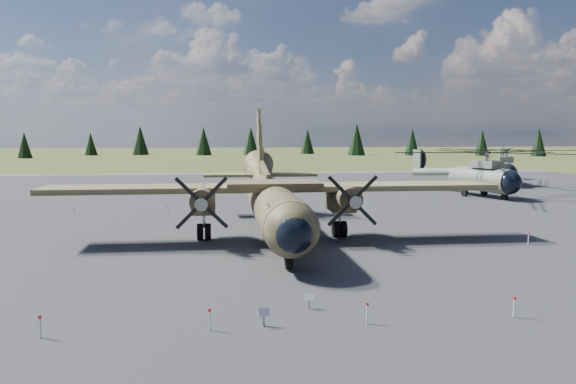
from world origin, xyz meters
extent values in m
plane|color=#515526|center=(0.00, 0.00, 0.00)|extent=(500.00, 500.00, 0.00)
cube|color=slate|center=(0.00, 10.00, 0.00)|extent=(120.00, 120.00, 0.04)
cylinder|color=#32361D|center=(0.12, 3.41, 2.42)|extent=(3.06, 18.94, 2.94)
sphere|color=#32361D|center=(0.07, -6.05, 2.42)|extent=(2.90, 2.90, 2.89)
sphere|color=black|center=(0.06, -6.63, 2.37)|extent=(2.13, 2.13, 2.12)
cube|color=black|center=(0.08, -4.37, 3.21)|extent=(2.11, 1.69, 0.58)
cone|color=#32361D|center=(0.20, 15.82, 3.52)|extent=(2.93, 7.24, 4.43)
cube|color=#9EA1A3|center=(0.13, 4.46, 1.21)|extent=(2.04, 6.32, 0.53)
cube|color=#33361C|center=(0.13, 3.94, 3.63)|extent=(30.51, 3.76, 0.37)
cube|color=#32361D|center=(0.13, 3.94, 3.86)|extent=(6.33, 3.82, 0.37)
cylinder|color=#32361D|center=(-4.61, 3.65, 3.05)|extent=(1.61, 5.48, 1.58)
cube|color=#32361D|center=(-4.60, 4.49, 2.36)|extent=(1.60, 3.58, 0.84)
cone|color=gray|center=(-4.63, 0.23, 3.05)|extent=(0.80, 0.95, 0.80)
cylinder|color=black|center=(-4.60, 4.49, 0.58)|extent=(0.93, 1.16, 1.16)
cylinder|color=#32361D|center=(4.86, 3.59, 3.05)|extent=(1.61, 5.48, 1.58)
cube|color=#32361D|center=(4.86, 4.44, 2.36)|extent=(1.60, 3.58, 0.84)
cone|color=gray|center=(4.84, 0.18, 3.05)|extent=(0.80, 0.95, 0.80)
cylinder|color=black|center=(4.86, 4.44, 0.58)|extent=(0.93, 1.16, 1.16)
cube|color=#32361D|center=(0.17, 11.82, 4.15)|extent=(0.34, 7.94, 1.77)
cube|color=#33361C|center=(0.20, 16.35, 3.57)|extent=(10.11, 2.37, 0.23)
cylinder|color=gray|center=(0.07, -4.79, 1.34)|extent=(0.15, 0.15, 0.95)
cylinder|color=black|center=(0.07, -4.79, 0.58)|extent=(0.37, 0.99, 0.98)
cylinder|color=slate|center=(26.51, 26.68, 2.03)|extent=(4.96, 8.37, 2.75)
sphere|color=black|center=(27.68, 22.90, 1.98)|extent=(3.16, 3.16, 2.53)
sphere|color=slate|center=(25.34, 30.46, 2.03)|extent=(3.16, 3.16, 2.53)
cube|color=slate|center=(26.64, 26.26, 3.79)|extent=(2.82, 3.91, 0.82)
cylinder|color=gray|center=(26.64, 26.26, 4.62)|extent=(0.49, 0.49, 1.10)
cylinder|color=slate|center=(24.12, 34.39, 2.42)|extent=(3.65, 9.24, 1.57)
cube|color=slate|center=(22.91, 38.33, 3.79)|extent=(0.69, 1.54, 2.64)
cylinder|color=black|center=(23.28, 38.44, 3.79)|extent=(0.91, 2.75, 2.86)
cylinder|color=black|center=(27.48, 23.53, 0.44)|extent=(0.51, 0.80, 0.75)
cylinder|color=black|center=(24.70, 27.50, 0.44)|extent=(0.57, 0.94, 0.88)
cylinder|color=gray|center=(24.70, 27.50, 1.02)|extent=(0.19, 0.19, 1.59)
cylinder|color=black|center=(27.54, 28.37, 0.44)|extent=(0.57, 0.94, 0.88)
cylinder|color=gray|center=(27.54, 28.37, 1.02)|extent=(0.19, 0.19, 1.59)
cylinder|color=slate|center=(36.59, 40.41, 1.97)|extent=(5.64, 8.06, 2.66)
sphere|color=black|center=(34.98, 36.94, 1.91)|extent=(3.25, 3.25, 2.45)
sphere|color=slate|center=(38.20, 43.89, 1.97)|extent=(3.25, 3.25, 2.45)
cube|color=slate|center=(36.41, 40.03, 3.67)|extent=(3.07, 3.85, 0.80)
cylinder|color=gray|center=(36.41, 40.03, 4.47)|extent=(0.51, 0.51, 1.06)
cylinder|color=slate|center=(39.88, 47.50, 2.34)|extent=(4.64, 8.61, 1.52)
cube|color=slate|center=(41.56, 51.12, 3.67)|extent=(0.84, 1.45, 2.55)
cylinder|color=black|center=(41.90, 50.96, 3.67)|extent=(1.22, 2.53, 2.77)
cylinder|color=black|center=(35.24, 37.52, 0.43)|extent=(0.57, 0.78, 0.72)
cylinder|color=black|center=(35.82, 42.18, 0.43)|extent=(0.65, 0.91, 0.85)
cylinder|color=gray|center=(35.82, 42.18, 0.98)|extent=(0.20, 0.20, 1.54)
cylinder|color=black|center=(38.43, 40.97, 0.43)|extent=(0.65, 0.91, 0.85)
cylinder|color=gray|center=(38.43, 40.97, 0.98)|extent=(0.20, 0.20, 1.54)
cube|color=gray|center=(-1.97, -13.25, 0.29)|extent=(0.09, 0.09, 0.58)
cube|color=silver|center=(-1.97, -13.30, 0.57)|extent=(0.49, 0.27, 0.32)
cube|color=gray|center=(0.09, -11.35, 0.26)|extent=(0.09, 0.09, 0.52)
cube|color=silver|center=(0.09, -11.40, 0.51)|extent=(0.44, 0.24, 0.29)
cylinder|color=silver|center=(-10.00, -13.50, 0.40)|extent=(0.07, 0.07, 0.80)
cylinder|color=red|center=(-10.00, -13.50, 0.80)|extent=(0.12, 0.12, 0.10)
cylinder|color=silver|center=(-4.00, -13.50, 0.40)|extent=(0.07, 0.07, 0.80)
cylinder|color=red|center=(-4.00, -13.50, 0.80)|extent=(0.12, 0.12, 0.10)
cylinder|color=silver|center=(2.00, -13.50, 0.40)|extent=(0.07, 0.07, 0.80)
cylinder|color=red|center=(2.00, -13.50, 0.80)|extent=(0.12, 0.12, 0.10)
cylinder|color=silver|center=(8.00, -13.50, 0.40)|extent=(0.07, 0.07, 0.80)
cylinder|color=red|center=(8.00, -13.50, 0.80)|extent=(0.12, 0.12, 0.10)
cylinder|color=silver|center=(-16.00, 16.00, 0.40)|extent=(0.07, 0.07, 0.80)
cylinder|color=red|center=(-16.00, 16.00, 0.80)|extent=(0.12, 0.12, 0.10)
cylinder|color=silver|center=(-8.00, 16.00, 0.40)|extent=(0.07, 0.07, 0.80)
cylinder|color=red|center=(-8.00, 16.00, 0.80)|extent=(0.12, 0.12, 0.10)
cylinder|color=silver|center=(0.00, 16.00, 0.40)|extent=(0.07, 0.07, 0.80)
cylinder|color=red|center=(0.00, 16.00, 0.80)|extent=(0.12, 0.12, 0.10)
cylinder|color=silver|center=(8.00, 16.00, 0.40)|extent=(0.07, 0.07, 0.80)
cylinder|color=red|center=(8.00, 16.00, 0.80)|extent=(0.12, 0.12, 0.10)
cylinder|color=silver|center=(16.00, 16.00, 0.40)|extent=(0.07, 0.07, 0.80)
cylinder|color=red|center=(16.00, 16.00, 0.80)|extent=(0.12, 0.12, 0.10)
cylinder|color=silver|center=(16.50, 0.00, 0.40)|extent=(0.07, 0.07, 0.80)
cylinder|color=red|center=(16.50, 0.00, 0.80)|extent=(0.12, 0.12, 0.10)
cone|color=black|center=(97.47, 132.92, 4.47)|extent=(5.01, 5.01, 8.94)
cone|color=black|center=(82.00, 139.86, 4.29)|extent=(4.80, 4.80, 8.57)
cone|color=black|center=(60.07, 144.52, 4.52)|extent=(5.07, 5.07, 9.05)
cone|color=black|center=(42.01, 147.08, 5.33)|extent=(5.97, 5.97, 10.66)
cone|color=black|center=(28.14, 162.72, 4.43)|extent=(4.96, 4.96, 8.86)
cone|color=black|center=(7.60, 153.92, 4.69)|extent=(5.26, 5.26, 9.39)
cone|color=black|center=(-8.03, 154.77, 4.70)|extent=(5.27, 5.27, 9.41)
cone|color=black|center=(-29.14, 159.41, 4.95)|extent=(5.54, 5.54, 9.89)
cone|color=black|center=(-44.93, 158.09, 3.78)|extent=(4.23, 4.23, 7.56)
cone|color=black|center=(-59.41, 138.55, 3.84)|extent=(4.30, 4.30, 7.68)
camera|label=1|loc=(-3.64, -33.87, 7.32)|focal=35.00mm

